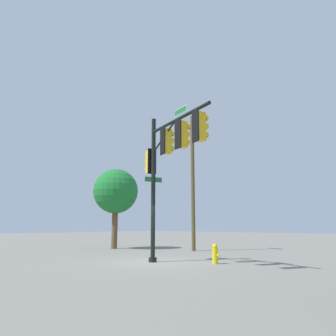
{
  "coord_description": "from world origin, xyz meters",
  "views": [
    {
      "loc": [
        10.65,
        -10.65,
        1.61
      ],
      "look_at": [
        0.63,
        0.33,
        4.24
      ],
      "focal_mm": 34.84,
      "sensor_mm": 36.0,
      "label": 1
    }
  ],
  "objects_px": {
    "tree_mid": "(116,192)",
    "signal_pole_assembly": "(168,154)",
    "fire_hydrant": "(215,254)",
    "utility_pole": "(193,179)"
  },
  "relations": [
    {
      "from": "utility_pole",
      "to": "fire_hydrant",
      "type": "relative_size",
      "value": 10.83
    },
    {
      "from": "utility_pole",
      "to": "fire_hydrant",
      "type": "bearing_deg",
      "value": -44.65
    },
    {
      "from": "signal_pole_assembly",
      "to": "fire_hydrant",
      "type": "height_order",
      "value": "signal_pole_assembly"
    },
    {
      "from": "fire_hydrant",
      "to": "signal_pole_assembly",
      "type": "bearing_deg",
      "value": -124.23
    },
    {
      "from": "tree_mid",
      "to": "signal_pole_assembly",
      "type": "bearing_deg",
      "value": -26.01
    },
    {
      "from": "signal_pole_assembly",
      "to": "utility_pole",
      "type": "xyz_separation_m",
      "value": [
        -3.89,
        6.69,
        -0.02
      ]
    },
    {
      "from": "utility_pole",
      "to": "tree_mid",
      "type": "height_order",
      "value": "utility_pole"
    },
    {
      "from": "utility_pole",
      "to": "tree_mid",
      "type": "relative_size",
      "value": 1.58
    },
    {
      "from": "signal_pole_assembly",
      "to": "utility_pole",
      "type": "distance_m",
      "value": 7.74
    },
    {
      "from": "fire_hydrant",
      "to": "tree_mid",
      "type": "distance_m",
      "value": 11.41
    }
  ]
}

